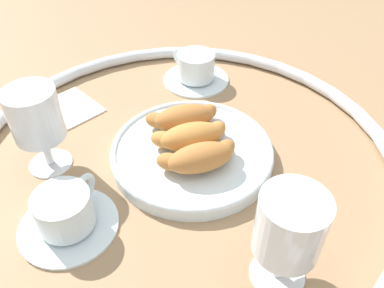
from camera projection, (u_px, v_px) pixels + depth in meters
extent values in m
plane|color=#997551|center=(181.00, 159.00, 0.63)|extent=(2.20, 2.20, 0.00)
torus|color=silver|center=(181.00, 154.00, 0.63)|extent=(0.70, 0.70, 0.02)
cylinder|color=silver|center=(192.00, 153.00, 0.63)|extent=(0.26, 0.26, 0.02)
torus|color=silver|center=(192.00, 149.00, 0.62)|extent=(0.26, 0.26, 0.01)
ellipsoid|color=#AD6B33|center=(201.00, 158.00, 0.57)|extent=(0.11, 0.08, 0.04)
ellipsoid|color=#AD6B33|center=(224.00, 150.00, 0.59)|extent=(0.05, 0.04, 0.03)
ellipsoid|color=#AD6B33|center=(171.00, 162.00, 0.57)|extent=(0.05, 0.05, 0.03)
ellipsoid|color=#BC7A38|center=(192.00, 136.00, 0.61)|extent=(0.11, 0.09, 0.04)
ellipsoid|color=#BC7A38|center=(215.00, 131.00, 0.63)|extent=(0.05, 0.03, 0.03)
ellipsoid|color=#BC7A38|center=(164.00, 140.00, 0.61)|extent=(0.05, 0.05, 0.03)
ellipsoid|color=#AD6B33|center=(184.00, 118.00, 0.64)|extent=(0.11, 0.09, 0.04)
ellipsoid|color=#AD6B33|center=(207.00, 113.00, 0.67)|extent=(0.05, 0.03, 0.03)
ellipsoid|color=#AD6B33|center=(158.00, 121.00, 0.65)|extent=(0.05, 0.05, 0.03)
cylinder|color=silver|center=(196.00, 79.00, 0.81)|extent=(0.14, 0.14, 0.01)
cylinder|color=silver|center=(196.00, 66.00, 0.79)|extent=(0.08, 0.08, 0.05)
cylinder|color=brown|center=(196.00, 56.00, 0.78)|extent=(0.07, 0.07, 0.01)
torus|color=silver|center=(181.00, 57.00, 0.81)|extent=(0.01, 0.04, 0.04)
cylinder|color=silver|center=(70.00, 226.00, 0.53)|extent=(0.14, 0.14, 0.01)
cylinder|color=silver|center=(66.00, 212.00, 0.51)|extent=(0.08, 0.08, 0.05)
cylinder|color=brown|center=(62.00, 201.00, 0.49)|extent=(0.07, 0.07, 0.01)
torus|color=silver|center=(85.00, 187.00, 0.54)|extent=(0.04, 0.03, 0.04)
cylinder|color=white|center=(277.00, 274.00, 0.48)|extent=(0.07, 0.07, 0.01)
cylinder|color=white|center=(281.00, 260.00, 0.46)|extent=(0.01, 0.01, 0.05)
cylinder|color=white|center=(290.00, 226.00, 0.41)|extent=(0.08, 0.08, 0.08)
cylinder|color=gold|center=(288.00, 234.00, 0.42)|extent=(0.07, 0.07, 0.04)
cylinder|color=white|center=(51.00, 163.00, 0.62)|extent=(0.07, 0.07, 0.01)
cylinder|color=white|center=(46.00, 149.00, 0.60)|extent=(0.01, 0.01, 0.05)
cylinder|color=white|center=(35.00, 114.00, 0.56)|extent=(0.08, 0.08, 0.08)
cylinder|color=yellow|center=(37.00, 121.00, 0.57)|extent=(0.07, 0.07, 0.05)
cube|color=silver|center=(65.00, 109.00, 0.73)|extent=(0.12, 0.12, 0.01)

